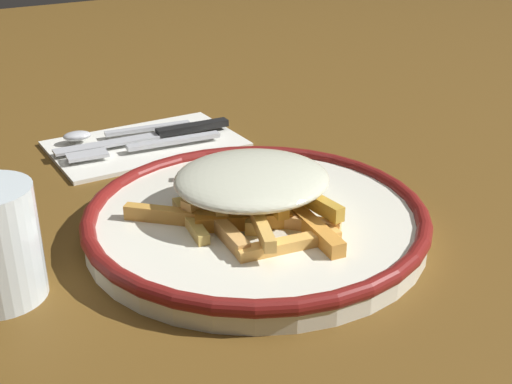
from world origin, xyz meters
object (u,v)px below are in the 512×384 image
plate (256,219)px  fork (145,146)px  napkin (145,142)px  fries_heap (253,187)px  knife (160,134)px  spoon (106,133)px

plate → fork: bearing=0.7°
plate → napkin: plate is taller
plate → fries_heap: fries_heap is taller
fries_heap → fork: bearing=0.5°
knife → fork: bearing=128.3°
spoon → fries_heap: bearing=-175.0°
napkin → spoon: bearing=45.4°
fork → spoon: bearing=20.3°
napkin → fries_heap: bearing=177.6°
fork → knife: bearing=-51.7°
napkin → fork: 0.03m
fries_heap → fork: size_ratio=1.14×
plate → spoon: size_ratio=1.97×
plate → napkin: size_ratio=1.41×
fries_heap → napkin: fries_heap is taller
knife → spoon: (0.04, 0.05, 0.00)m
fries_heap → knife: size_ratio=0.96×
spoon → knife: bearing=-123.9°
napkin → plate: bearing=177.9°
fries_heap → fork: (0.22, 0.00, -0.03)m
plate → knife: 0.25m
napkin → knife: size_ratio=1.01×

